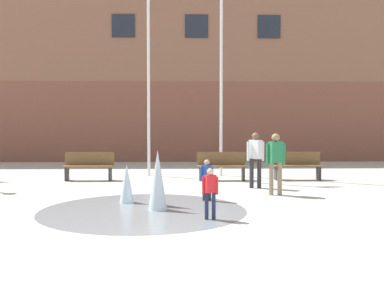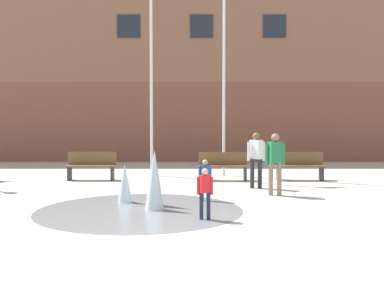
% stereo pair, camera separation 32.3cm
% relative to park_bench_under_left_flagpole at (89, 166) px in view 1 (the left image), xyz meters
% --- Properties ---
extents(ground_plane, '(100.00, 100.00, 0.00)m').
position_rel_park_bench_under_left_flagpole_xyz_m(ground_plane, '(3.76, -9.27, -0.48)').
color(ground_plane, '#B2ADA3').
extents(library_building, '(36.00, 6.05, 8.67)m').
position_rel_park_bench_under_left_flagpole_xyz_m(library_building, '(3.76, 10.11, 3.86)').
color(library_building, brown).
rests_on(library_building, ground).
extents(splash_fountain, '(4.39, 4.39, 1.28)m').
position_rel_park_bench_under_left_flagpole_xyz_m(splash_fountain, '(2.29, -4.85, -0.03)').
color(splash_fountain, gray).
rests_on(splash_fountain, ground).
extents(park_bench_under_left_flagpole, '(1.60, 0.44, 0.91)m').
position_rel_park_bench_under_left_flagpole_xyz_m(park_bench_under_left_flagpole, '(0.00, 0.00, 0.00)').
color(park_bench_under_left_flagpole, '#28282D').
rests_on(park_bench_under_left_flagpole, ground).
extents(park_bench_center, '(1.60, 0.44, 0.91)m').
position_rel_park_bench_under_left_flagpole_xyz_m(park_bench_center, '(4.32, -0.08, 0.00)').
color(park_bench_center, '#28282D').
rests_on(park_bench_center, ground).
extents(park_bench_near_trashcan, '(1.60, 0.44, 0.91)m').
position_rel_park_bench_under_left_flagpole_xyz_m(park_bench_near_trashcan, '(6.82, -0.01, 0.00)').
color(park_bench_near_trashcan, '#28282D').
rests_on(park_bench_near_trashcan, ground).
extents(adult_near_bench, '(0.50, 0.31, 1.59)m').
position_rel_park_bench_under_left_flagpole_xyz_m(adult_near_bench, '(5.43, -3.17, 0.45)').
color(adult_near_bench, '#89755B').
rests_on(adult_near_bench, ground).
extents(child_in_fountain, '(0.31, 0.22, 0.99)m').
position_rel_park_bench_under_left_flagpole_xyz_m(child_in_fountain, '(3.61, -3.99, 0.10)').
color(child_in_fountain, '#28282D').
rests_on(child_in_fountain, ground).
extents(child_running, '(0.31, 0.21, 0.99)m').
position_rel_park_bench_under_left_flagpole_xyz_m(child_running, '(3.55, -6.12, 0.10)').
color(child_running, '#1E233D').
rests_on(child_running, ground).
extents(adult_watching, '(0.50, 0.39, 1.59)m').
position_rel_park_bench_under_left_flagpole_xyz_m(adult_watching, '(5.13, -1.88, 0.45)').
color(adult_watching, '#28282D').
rests_on(adult_watching, ground).
extents(flagpole_left, '(0.80, 0.10, 8.20)m').
position_rel_park_bench_under_left_flagpole_xyz_m(flagpole_left, '(1.89, 1.28, 3.87)').
color(flagpole_left, silver).
rests_on(flagpole_left, ground).
extents(flagpole_right, '(0.80, 0.10, 8.53)m').
position_rel_park_bench_under_left_flagpole_xyz_m(flagpole_right, '(4.45, 1.28, 4.03)').
color(flagpole_right, silver).
rests_on(flagpole_right, ground).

